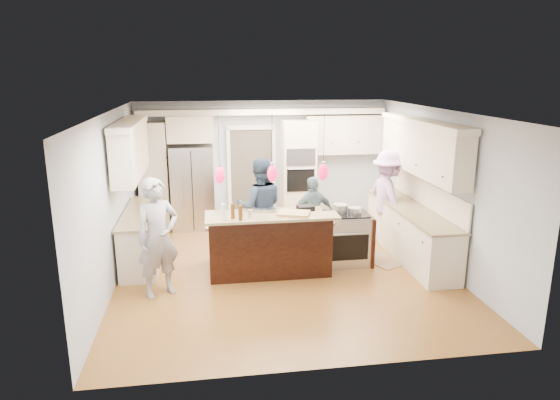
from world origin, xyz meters
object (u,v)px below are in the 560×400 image
at_px(refrigerator, 193,187).
at_px(island_range, 347,238).
at_px(person_bar_end, 158,238).
at_px(person_far_left, 260,207).
at_px(kitchen_island, 268,242).

height_order(refrigerator, island_range, refrigerator).
bearing_deg(person_bar_end, person_far_left, 12.97).
xyz_separation_m(person_bar_end, person_far_left, (1.71, 1.53, -0.01)).
bearing_deg(island_range, refrigerator, 137.41).
relative_size(person_bar_end, person_far_left, 1.01).
relative_size(refrigerator, person_far_left, 0.99).
height_order(kitchen_island, person_bar_end, person_bar_end).
relative_size(kitchen_island, person_bar_end, 1.15).
distance_m(person_bar_end, person_far_left, 2.29).
height_order(refrigerator, person_bar_end, person_bar_end).
distance_m(island_range, person_far_left, 1.68).
xyz_separation_m(refrigerator, person_far_left, (1.26, -1.79, 0.00)).
bearing_deg(island_range, person_far_left, 154.24).
height_order(refrigerator, kitchen_island, refrigerator).
height_order(island_range, person_far_left, person_far_left).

